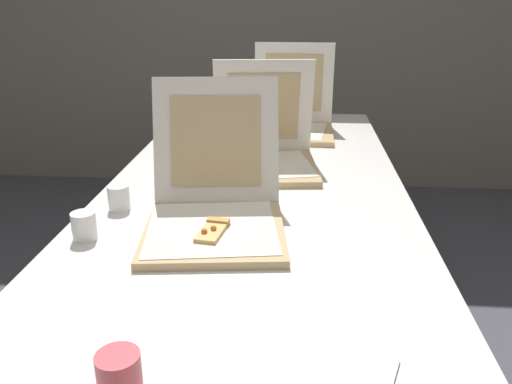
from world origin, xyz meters
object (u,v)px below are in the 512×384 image
Objects in this scene: pizza_box_front at (215,210)px; cup_white_near_center at (119,198)px; pizza_box_middle at (265,153)px; cup_printed_front at (120,381)px; table at (254,202)px; pizza_box_back at (292,121)px; napkin_pile at (349,377)px; cup_white_near_left at (84,226)px; cup_white_far at (199,146)px.

cup_white_near_center is (-0.30, 0.11, -0.02)m from pizza_box_front.
pizza_box_front is at bearing -106.88° from pizza_box_middle.
pizza_box_middle is 4.28× the size of cup_printed_front.
pizza_box_back reaches higher than table.
pizza_box_middle reaches higher than table.
table is 0.43m from cup_white_near_center.
cup_printed_front is (-0.23, -1.68, -0.01)m from pizza_box_back.
cup_white_near_left is at bearing 143.58° from napkin_pile.
table is at bearing -97.51° from pizza_box_back.
table is 0.32m from pizza_box_front.
pizza_box_back is at bearing 61.98° from cup_white_near_center.
cup_white_near_center is 0.80m from cup_printed_front.
napkin_pile is at bearing -74.97° from table.
pizza_box_middle is 5.51× the size of cup_white_near_center.
pizza_box_middle is 5.51× the size of cup_white_far.
pizza_box_front is at bearing -19.48° from cup_white_near_center.
pizza_box_front is at bearing 86.15° from cup_printed_front.
napkin_pile is (0.61, -0.67, -0.03)m from cup_white_near_center.
pizza_box_back is 1.60m from napkin_pile.
pizza_box_back is at bearing 46.28° from cup_white_far.
napkin_pile is (0.64, -0.47, -0.03)m from cup_white_near_left.
pizza_box_front reaches higher than table.
pizza_box_front is 1.26× the size of pizza_box_middle.
cup_printed_front is at bearing -71.22° from cup_white_near_center.
cup_white_near_center is at bearing -117.04° from pizza_box_back.
pizza_box_front is 0.32m from cup_white_near_center.
table is 5.70× the size of pizza_box_middle.
napkin_pile is (0.48, -1.22, -0.03)m from cup_white_far.
pizza_box_back is (0.19, 1.03, 0.00)m from pizza_box_front.
cup_white_near_left is (-0.41, -0.39, 0.08)m from table.
cup_printed_front is (0.28, -0.56, 0.01)m from cup_white_near_left.
pizza_box_middle is at bearing -99.10° from pizza_box_back.
table is at bearing -100.84° from pizza_box_middle.
napkin_pile is at bearing -47.53° from cup_white_near_center.
napkin_pile reaches higher than table.
cup_white_near_center is 0.91m from napkin_pile.
table is 4.52× the size of pizza_box_front.
pizza_box_front is 6.94× the size of cup_white_near_center.
pizza_box_front reaches higher than cup_printed_front.
cup_white_far is at bearing 146.69° from pizza_box_middle.
cup_white_near_center is 0.41× the size of napkin_pile.
pizza_box_back is at bearing 82.05° from cup_printed_front.
pizza_box_back is 2.14× the size of napkin_pile.
table is at bearing 43.64° from cup_white_near_left.
table is 0.25m from pizza_box_middle.
pizza_box_back reaches higher than cup_white_near_center.
pizza_box_front is 0.65m from cup_printed_front.
cup_white_far is 1.31m from napkin_pile.
cup_white_near_left is at bearing -130.75° from pizza_box_middle.
cup_white_near_center is at bearing 132.47° from napkin_pile.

